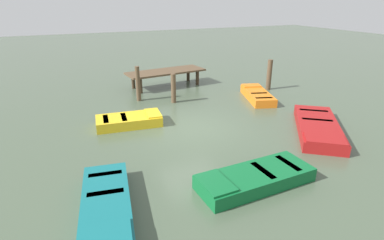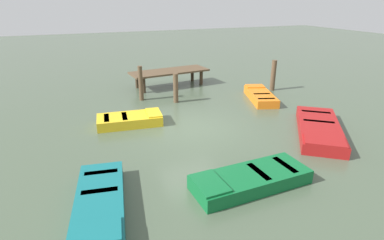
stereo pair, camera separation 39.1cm
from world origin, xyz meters
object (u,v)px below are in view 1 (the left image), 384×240
dock_segment (166,73)px  mooring_piling_far_right (138,84)px  rowboat_green (255,178)px  mooring_piling_near_right (173,88)px  rowboat_red (318,127)px  rowboat_teal (106,205)px  rowboat_orange (257,95)px  mooring_piling_near_left (269,75)px  rowboat_yellow (129,120)px

dock_segment → mooring_piling_far_right: size_ratio=2.68×
rowboat_green → mooring_piling_near_right: bearing=-96.2°
rowboat_red → dock_segment: bearing=-122.9°
rowboat_teal → mooring_piling_far_right: bearing=169.1°
rowboat_orange → dock_segment: bearing=57.6°
rowboat_teal → rowboat_green: bearing=92.5°
rowboat_teal → mooring_piling_far_right: (3.00, 8.43, 0.67)m
mooring_piling_near_right → mooring_piling_near_left: bearing=0.6°
rowboat_teal → rowboat_yellow: size_ratio=1.27×
mooring_piling_near_right → mooring_piling_near_left: size_ratio=0.86×
rowboat_green → rowboat_red: bearing=-157.0°
dock_segment → rowboat_red: dock_segment is taller
dock_segment → mooring_piling_near_right: bearing=-108.8°
mooring_piling_near_right → mooring_piling_far_right: 1.84m
rowboat_yellow → mooring_piling_near_right: mooring_piling_near_right is taller
rowboat_yellow → rowboat_orange: size_ratio=0.87×
mooring_piling_near_left → rowboat_teal: bearing=-144.2°
dock_segment → rowboat_green: (-1.17, -10.91, -0.61)m
rowboat_teal → rowboat_yellow: bearing=170.0°
rowboat_green → mooring_piling_near_right: mooring_piling_near_right is taller
rowboat_yellow → mooring_piling_far_right: 3.39m
rowboat_teal → rowboat_orange: 10.72m
rowboat_yellow → rowboat_red: bearing=-22.8°
rowboat_orange → mooring_piling_near_left: bearing=-34.1°
mooring_piling_near_left → rowboat_green: bearing=-128.8°
dock_segment → rowboat_teal: 11.71m
mooring_piling_near_right → mooring_piling_far_right: size_ratio=0.83×
rowboat_red → rowboat_teal: bearing=-41.9°
mooring_piling_far_right → mooring_piling_near_right: bearing=-33.0°
rowboat_yellow → mooring_piling_near_right: 3.49m
rowboat_yellow → rowboat_green: (2.23, -5.77, -0.00)m
rowboat_teal → rowboat_orange: (8.74, 6.20, 0.00)m
rowboat_green → mooring_piling_near_right: (0.51, 7.87, 0.52)m
rowboat_red → mooring_piling_far_right: bearing=-104.4°
rowboat_yellow → rowboat_orange: bearing=13.3°
dock_segment → mooring_piling_near_left: (5.20, -2.98, 0.03)m
rowboat_yellow → rowboat_orange: (6.95, 0.87, -0.00)m
rowboat_green → mooring_piling_near_left: size_ratio=1.98×
dock_segment → rowboat_orange: 5.59m
rowboat_teal → rowboat_orange: same height
rowboat_orange → rowboat_teal: bearing=143.3°
rowboat_teal → mooring_piling_near_right: size_ratio=2.35×
rowboat_teal → mooring_piling_far_right: mooring_piling_far_right is taller
dock_segment → rowboat_yellow: dock_segment is taller
rowboat_yellow → rowboat_orange: 7.00m
rowboat_orange → mooring_piling_near_right: size_ratio=2.12×
rowboat_teal → mooring_piling_near_right: mooring_piling_near_right is taller
mooring_piling_far_right → rowboat_orange: bearing=-21.2°
dock_segment → rowboat_red: (3.23, -8.82, -0.61)m
rowboat_green → mooring_piling_near_left: mooring_piling_near_left is taller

